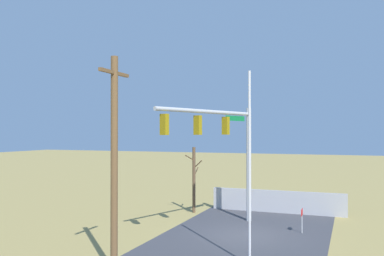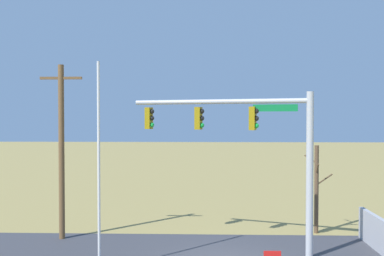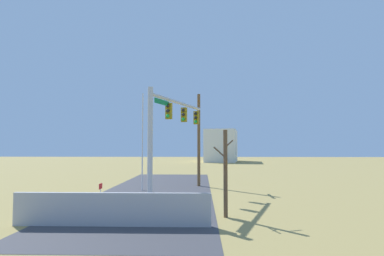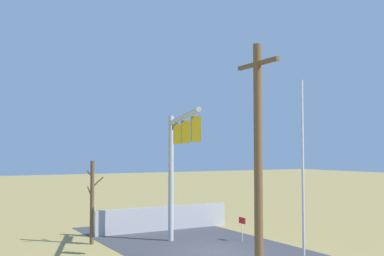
% 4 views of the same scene
% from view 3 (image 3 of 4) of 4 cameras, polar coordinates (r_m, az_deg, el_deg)
% --- Properties ---
extents(ground_plane, '(160.00, 160.00, 0.00)m').
position_cam_3_polar(ground_plane, '(20.50, -7.80, -12.79)').
color(ground_plane, '#9E894C').
extents(road_surface, '(28.00, 8.00, 0.01)m').
position_cam_3_polar(road_surface, '(24.41, -6.22, -11.25)').
color(road_surface, '#3D3D42').
rests_on(road_surface, ground_plane).
extents(sidewalk_corner, '(6.00, 6.00, 0.01)m').
position_cam_3_polar(sidewalk_corner, '(16.16, -8.24, -15.37)').
color(sidewalk_corner, '#B7B5AD').
rests_on(sidewalk_corner, ground_plane).
extents(retaining_fence, '(0.20, 8.45, 1.41)m').
position_cam_3_polar(retaining_fence, '(14.30, -14.24, -14.03)').
color(retaining_fence, '#A8A8AD').
rests_on(retaining_fence, ground_plane).
extents(signal_mast, '(7.35, 2.76, 6.53)m').
position_cam_3_polar(signal_mast, '(18.92, -4.11, 0.69)').
color(signal_mast, '#B2B5BA').
rests_on(signal_mast, ground_plane).
extents(flagpole, '(0.10, 0.10, 7.51)m').
position_cam_3_polar(flagpole, '(24.84, -8.91, -2.42)').
color(flagpole, silver).
rests_on(flagpole, ground_plane).
extents(utility_pole, '(1.90, 0.26, 7.89)m').
position_cam_3_polar(utility_pole, '(27.17, 1.23, -1.78)').
color(utility_pole, brown).
rests_on(utility_pole, ground_plane).
extents(bare_tree, '(1.27, 1.02, 4.19)m').
position_cam_3_polar(bare_tree, '(15.46, 6.04, -7.88)').
color(bare_tree, brown).
rests_on(bare_tree, ground_plane).
extents(open_sign, '(0.56, 0.04, 1.22)m').
position_cam_3_polar(open_sign, '(19.54, -16.13, -10.47)').
color(open_sign, silver).
rests_on(open_sign, ground_plane).
extents(distant_building, '(11.73, 8.08, 6.98)m').
position_cam_3_polar(distant_building, '(70.32, 5.32, -3.18)').
color(distant_building, silver).
rests_on(distant_building, ground_plane).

